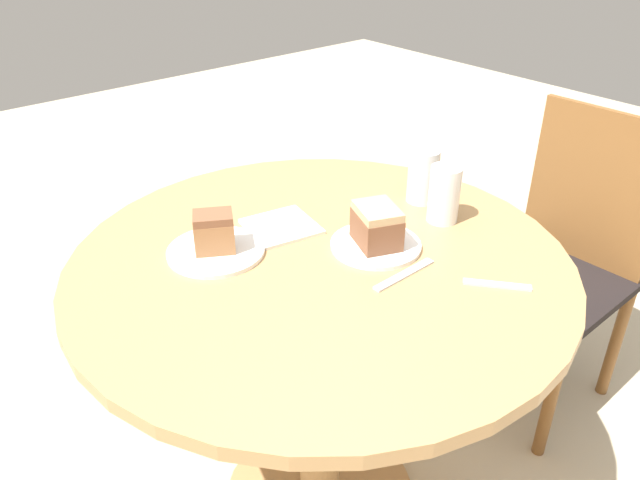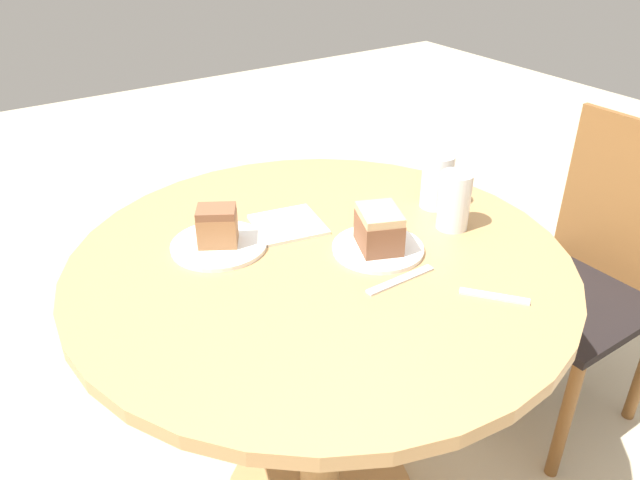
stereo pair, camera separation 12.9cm
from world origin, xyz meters
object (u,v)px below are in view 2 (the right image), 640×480
chair (585,277)px  glass_water (437,184)px  plate_far (219,245)px  glass_lemonade (454,204)px  plate_near (378,248)px  cake_slice_far (217,226)px  cake_slice_near (379,229)px

chair → glass_water: bearing=-107.5°
plate_far → glass_water: size_ratio=1.57×
glass_water → glass_lemonade: bearing=-22.6°
plate_near → glass_lemonade: 0.21m
cake_slice_far → plate_far: bearing=116.6°
plate_near → glass_water: (-0.09, 0.25, 0.05)m
cake_slice_near → cake_slice_far: size_ratio=1.25×
cake_slice_near → glass_water: (-0.09, 0.25, 0.01)m
plate_far → glass_water: 0.54m
cake_slice_near → plate_far: bearing=-126.1°
glass_lemonade → cake_slice_far: bearing=-113.9°
plate_near → chair: bearing=85.7°
plate_near → plate_far: bearing=-126.1°
glass_lemonade → chair: bearing=85.3°
plate_far → cake_slice_near: cake_slice_near is taller
cake_slice_far → glass_water: size_ratio=0.78×
chair → plate_far: bearing=-105.2°
plate_near → cake_slice_far: (-0.20, -0.28, 0.05)m
plate_near → cake_slice_far: 0.35m
glass_lemonade → cake_slice_near: bearing=-93.2°
cake_slice_far → glass_water: 0.54m
cake_slice_near → chair: bearing=85.7°
glass_water → plate_far: bearing=-102.1°
chair → cake_slice_far: 1.11m
chair → plate_near: bearing=-95.3°
chair → cake_slice_near: 0.82m
cake_slice_far → glass_lemonade: (0.21, 0.48, 0.01)m
plate_far → chair: bearing=75.8°
chair → glass_water: 0.63m
plate_far → plate_near: bearing=53.9°
plate_near → cake_slice_near: bearing=-90.0°
plate_far → cake_slice_near: size_ratio=1.61×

